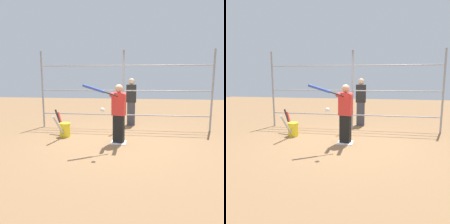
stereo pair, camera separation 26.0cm
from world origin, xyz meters
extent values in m
plane|color=olive|center=(0.00, 0.00, 0.00)|extent=(24.00, 24.00, 0.00)
cube|color=white|center=(0.00, 0.00, 0.01)|extent=(0.40, 0.40, 0.02)
cylinder|color=#939399|center=(-2.81, -1.60, 1.30)|extent=(0.06, 0.06, 2.60)
cylinder|color=#939399|center=(0.00, -1.60, 1.30)|extent=(0.06, 0.06, 2.60)
cylinder|color=#939399|center=(2.81, -1.60, 1.30)|extent=(0.06, 0.06, 2.60)
cylinder|color=#939399|center=(0.00, -1.60, 0.49)|extent=(5.63, 0.04, 0.04)
cylinder|color=#939399|center=(0.00, -1.60, 1.30)|extent=(5.63, 0.04, 0.04)
cylinder|color=#939399|center=(0.00, -1.60, 2.12)|extent=(5.63, 0.04, 0.04)
cube|color=black|center=(0.00, 0.00, 0.38)|extent=(0.31, 0.23, 0.75)
cube|color=red|center=(0.00, 0.00, 1.05)|extent=(0.38, 0.27, 0.59)
sphere|color=tan|center=(0.00, 0.00, 1.45)|extent=(0.21, 0.21, 0.21)
cylinder|color=red|center=(-0.15, 0.24, 1.31)|extent=(0.09, 0.42, 0.09)
cylinder|color=red|center=(0.15, 0.17, 1.31)|extent=(0.09, 0.42, 0.09)
sphere|color=black|center=(0.00, 0.42, 1.29)|extent=(0.05, 0.05, 0.05)
cylinder|color=black|center=(0.15, 0.50, 1.35)|extent=(0.32, 0.19, 0.14)
cylinder|color=#334CB2|center=(0.52, 0.69, 1.48)|extent=(0.49, 0.30, 0.23)
sphere|color=white|center=(0.26, 1.00, 1.04)|extent=(0.10, 0.10, 0.10)
cylinder|color=yellow|center=(1.64, -0.43, 0.20)|extent=(0.31, 0.31, 0.40)
torus|color=yellow|center=(1.64, -0.43, 0.40)|extent=(0.32, 0.32, 0.01)
cylinder|color=#B2B2B7|center=(1.68, -0.08, 0.38)|extent=(0.15, 0.62, 0.71)
cylinder|color=black|center=(1.88, -0.68, 0.38)|extent=(0.48, 0.48, 0.72)
cylinder|color=red|center=(1.83, -0.65, 0.34)|extent=(0.38, 0.43, 0.64)
cube|color=#3F3F47|center=(-0.24, -2.23, 0.42)|extent=(0.28, 0.17, 0.85)
cube|color=black|center=(-0.24, -2.23, 1.16)|extent=(0.35, 0.19, 0.63)
sphere|color=beige|center=(-0.24, -2.23, 1.59)|extent=(0.22, 0.22, 0.22)
camera|label=1|loc=(-0.54, 5.63, 1.75)|focal=35.00mm
camera|label=2|loc=(-0.79, 5.59, 1.75)|focal=35.00mm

